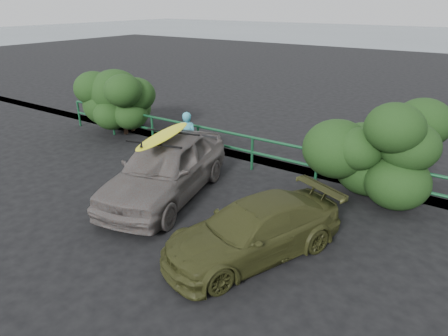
# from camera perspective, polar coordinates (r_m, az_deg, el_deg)

# --- Properties ---
(ground) EXTENTS (80.00, 80.00, 0.00)m
(ground) POSITION_cam_1_polar(r_m,az_deg,el_deg) (9.20, -18.03, -8.92)
(ground) COLOR black
(guardrail) EXTENTS (14.00, 0.08, 1.04)m
(guardrail) POSITION_cam_1_polar(r_m,az_deg,el_deg) (12.27, -0.00, 3.06)
(guardrail) COLOR #164F2D
(guardrail) RESTS_ON ground
(shrub_left) EXTENTS (3.20, 2.40, 2.46)m
(shrub_left) POSITION_cam_1_polar(r_m,az_deg,el_deg) (15.44, -14.23, 9.27)
(shrub_left) COLOR #1E3F17
(shrub_left) RESTS_ON ground
(shrub_right) EXTENTS (3.20, 2.40, 2.43)m
(shrub_right) POSITION_cam_1_polar(r_m,az_deg,el_deg) (10.73, 24.32, 1.96)
(shrub_right) COLOR #1E3F17
(shrub_right) RESTS_ON ground
(sedan) EXTENTS (2.82, 4.83, 1.54)m
(sedan) POSITION_cam_1_polar(r_m,az_deg,el_deg) (10.16, -8.35, 0.03)
(sedan) COLOR #615A57
(sedan) RESTS_ON ground
(olive_vehicle) EXTENTS (2.91, 4.07, 1.09)m
(olive_vehicle) POSITION_cam_1_polar(r_m,az_deg,el_deg) (7.87, 4.24, -8.81)
(olive_vehicle) COLOR #383B1A
(olive_vehicle) RESTS_ON ground
(man) EXTENTS (0.69, 0.59, 1.61)m
(man) POSITION_cam_1_polar(r_m,az_deg,el_deg) (12.27, -5.26, 4.38)
(man) COLOR #40A8C1
(man) RESTS_ON ground
(roof_rack) EXTENTS (1.68, 1.35, 0.05)m
(roof_rack) POSITION_cam_1_polar(r_m,az_deg,el_deg) (9.88, -8.61, 4.28)
(roof_rack) COLOR black
(roof_rack) RESTS_ON sedan
(surfboard) EXTENTS (1.05, 2.47, 0.07)m
(surfboard) POSITION_cam_1_polar(r_m,az_deg,el_deg) (9.86, -8.64, 4.62)
(surfboard) COLOR #F3F71A
(surfboard) RESTS_ON roof_rack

